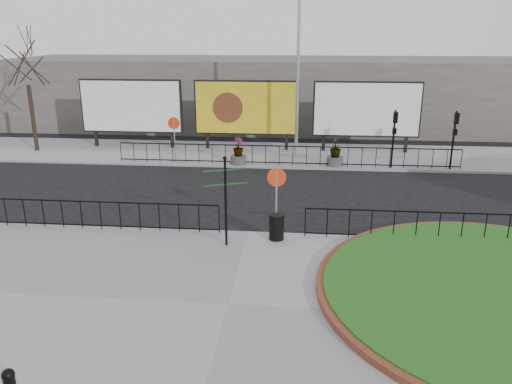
# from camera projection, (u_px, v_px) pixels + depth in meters

# --- Properties ---
(ground) EXTENTS (90.00, 90.00, 0.00)m
(ground) POSITION_uv_depth(u_px,v_px,m) (249.00, 234.00, 17.83)
(ground) COLOR black
(ground) RESTS_ON ground
(pavement_near) EXTENTS (30.00, 10.00, 0.12)m
(pavement_near) POSITION_uv_depth(u_px,v_px,m) (228.00, 306.00, 13.08)
(pavement_near) COLOR gray
(pavement_near) RESTS_ON ground
(pavement_far) EXTENTS (44.00, 6.00, 0.12)m
(pavement_far) POSITION_uv_depth(u_px,v_px,m) (270.00, 154.00, 29.18)
(pavement_far) COLOR gray
(pavement_far) RESTS_ON ground
(brick_edge) EXTENTS (10.40, 10.40, 0.18)m
(brick_edge) POSITION_uv_depth(u_px,v_px,m) (511.00, 295.00, 13.32)
(brick_edge) COLOR brown
(brick_edge) RESTS_ON pavement_near
(grass_lawn) EXTENTS (10.00, 10.00, 0.22)m
(grass_lawn) POSITION_uv_depth(u_px,v_px,m) (511.00, 294.00, 13.31)
(grass_lawn) COLOR #194E14
(grass_lawn) RESTS_ON pavement_near
(railing_near_left) EXTENTS (10.00, 0.10, 1.10)m
(railing_near_left) POSITION_uv_depth(u_px,v_px,m) (81.00, 214.00, 17.87)
(railing_near_left) COLOR black
(railing_near_left) RESTS_ON pavement_near
(railing_near_right) EXTENTS (9.00, 0.10, 1.10)m
(railing_near_right) POSITION_uv_depth(u_px,v_px,m) (439.00, 226.00, 16.77)
(railing_near_right) COLOR black
(railing_near_right) RESTS_ON pavement_near
(railing_far) EXTENTS (18.00, 0.10, 1.10)m
(railing_far) POSITION_uv_depth(u_px,v_px,m) (286.00, 155.00, 26.35)
(railing_far) COLOR black
(railing_far) RESTS_ON pavement_far
(speed_sign_far) EXTENTS (0.64, 0.07, 2.47)m
(speed_sign_far) POSITION_uv_depth(u_px,v_px,m) (174.00, 130.00, 26.59)
(speed_sign_far) COLOR gray
(speed_sign_far) RESTS_ON pavement_far
(speed_sign_near) EXTENTS (0.64, 0.07, 2.47)m
(speed_sign_near) POSITION_uv_depth(u_px,v_px,m) (277.00, 187.00, 16.78)
(speed_sign_near) COLOR gray
(speed_sign_near) RESTS_ON pavement_near
(billboard_left) EXTENTS (6.20, 0.31, 4.10)m
(billboard_left) POSITION_uv_depth(u_px,v_px,m) (131.00, 106.00, 30.07)
(billboard_left) COLOR black
(billboard_left) RESTS_ON pavement_far
(billboard_mid) EXTENTS (6.20, 0.31, 4.10)m
(billboard_mid) POSITION_uv_depth(u_px,v_px,m) (247.00, 108.00, 29.46)
(billboard_mid) COLOR black
(billboard_mid) RESTS_ON pavement_far
(billboard_right) EXTENTS (6.20, 0.31, 4.10)m
(billboard_right) POSITION_uv_depth(u_px,v_px,m) (367.00, 110.00, 28.84)
(billboard_right) COLOR black
(billboard_right) RESTS_ON pavement_far
(lamp_post) EXTENTS (0.74, 0.18, 9.23)m
(lamp_post) POSITION_uv_depth(u_px,v_px,m) (298.00, 72.00, 26.64)
(lamp_post) COLOR gray
(lamp_post) RESTS_ON pavement_far
(signal_pole_a) EXTENTS (0.22, 0.26, 3.00)m
(signal_pole_a) POSITION_uv_depth(u_px,v_px,m) (394.00, 130.00, 25.46)
(signal_pole_a) COLOR black
(signal_pole_a) RESTS_ON pavement_far
(signal_pole_b) EXTENTS (0.22, 0.26, 3.00)m
(signal_pole_b) POSITION_uv_depth(u_px,v_px,m) (455.00, 131.00, 25.20)
(signal_pole_b) COLOR black
(signal_pole_b) RESTS_ON pavement_far
(tree_left) EXTENTS (2.00, 2.00, 7.00)m
(tree_left) POSITION_uv_depth(u_px,v_px,m) (29.00, 91.00, 28.85)
(tree_left) COLOR #2D2119
(tree_left) RESTS_ON pavement_far
(building_backdrop) EXTENTS (40.00, 10.00, 5.00)m
(building_backdrop) POSITION_uv_depth(u_px,v_px,m) (279.00, 92.00, 37.91)
(building_backdrop) COLOR #69625C
(building_backdrop) RESTS_ON ground
(fingerpost_sign) EXTENTS (1.39, 0.73, 3.05)m
(fingerpost_sign) POSITION_uv_depth(u_px,v_px,m) (225.00, 192.00, 16.11)
(fingerpost_sign) COLOR black
(fingerpost_sign) RESTS_ON pavement_near
(litter_bin) EXTENTS (0.54, 0.54, 0.90)m
(litter_bin) POSITION_uv_depth(u_px,v_px,m) (277.00, 227.00, 17.00)
(litter_bin) COLOR black
(litter_bin) RESTS_ON pavement_near
(planter_a) EXTENTS (0.86, 0.86, 1.44)m
(planter_a) POSITION_uv_depth(u_px,v_px,m) (238.00, 153.00, 26.66)
(planter_a) COLOR #4C4C4F
(planter_a) RESTS_ON pavement_far
(planter_c) EXTENTS (0.89, 0.89, 1.52)m
(planter_c) POSITION_uv_depth(u_px,v_px,m) (335.00, 154.00, 26.35)
(planter_c) COLOR #4C4C4F
(planter_c) RESTS_ON pavement_far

